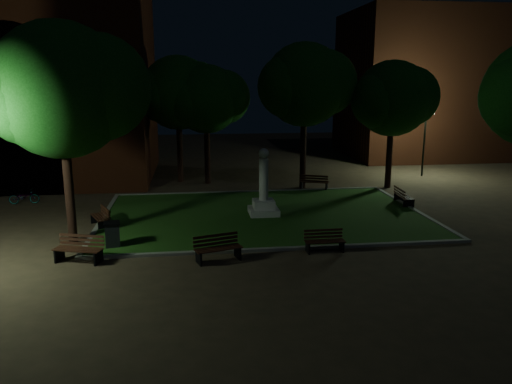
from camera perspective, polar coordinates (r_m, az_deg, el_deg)
ground at (r=22.26m, az=1.62°, el=-4.06°), size 80.00×80.00×0.00m
lawn at (r=24.15m, az=0.87°, el=-2.62°), size 15.00×10.00×0.08m
lawn_kerb at (r=24.14m, az=0.87°, el=-2.58°), size 15.40×10.40×0.12m
monument at (r=23.92m, az=0.88°, el=-0.50°), size 1.40×1.40×3.20m
building_far at (r=46.30m, az=20.44°, el=11.38°), size 16.00×10.00×12.00m
tree_west at (r=20.59m, az=-21.11°, el=10.79°), size 6.39×5.21×8.64m
tree_north_wl at (r=31.96m, az=-8.72°, el=11.14°), size 5.63×4.59×7.94m
tree_north_er at (r=29.96m, az=5.78°, el=12.10°), size 6.01×4.91×8.60m
tree_ne at (r=30.96m, az=15.52°, el=10.26°), size 5.48×4.47×7.60m
tree_nw at (r=30.48m, az=-17.63°, el=11.61°), size 5.86×4.78×8.55m
tree_far_north at (r=31.24m, az=-5.54°, el=10.52°), size 5.17×4.22×7.39m
lamppost_nw at (r=32.46m, az=-20.12°, el=5.73°), size 1.18×0.28×4.13m
lamppost_ne at (r=35.64m, az=18.75°, el=6.69°), size 1.18×0.28×4.45m
bench_near_left at (r=18.20m, az=-4.39°, el=-6.49°), size 1.81×1.06×0.94m
bench_near_right at (r=19.28m, az=7.83°, el=-5.63°), size 1.53×0.56×0.83m
bench_west_near at (r=19.13m, az=-19.55°, el=-6.22°), size 1.85×1.11×0.96m
bench_left_side at (r=23.36m, az=-17.24°, el=-2.81°), size 1.10×1.64×0.85m
bench_right_side at (r=27.22m, az=16.43°, el=-0.55°), size 0.69×1.69×0.91m
bench_far_side at (r=29.93m, az=6.66°, el=1.08°), size 1.80×1.25×0.94m
trash_bin at (r=20.23m, az=-16.08°, el=-4.74°), size 0.69×0.69×1.04m
bicycle at (r=29.06m, az=-24.98°, el=-0.46°), size 1.58×0.66×0.81m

